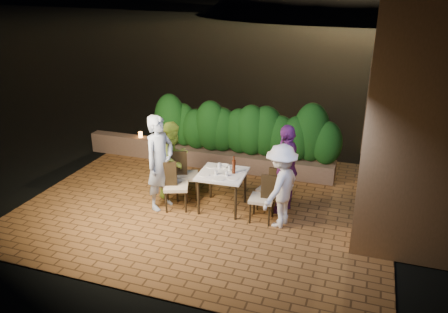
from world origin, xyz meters
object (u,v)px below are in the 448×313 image
at_px(chair_left_front, 176,185).
at_px(diner_white, 281,186).
at_px(chair_right_back, 270,188).
at_px(beer_bottle, 234,165).
at_px(bowl, 224,166).
at_px(chair_right_front, 262,198).
at_px(parapet_lamp, 140,135).
at_px(diner_green, 174,159).
at_px(dining_table, 222,191).
at_px(diner_blue, 160,163).
at_px(chair_left_back, 186,175).
at_px(diner_purple, 286,169).

relative_size(chair_left_front, diner_white, 0.63).
bearing_deg(chair_right_back, diner_white, 133.17).
relative_size(beer_bottle, bowl, 1.91).
distance_m(chair_right_front, parapet_lamp, 4.32).
height_order(diner_green, diner_white, diner_green).
bearing_deg(chair_left_front, diner_white, -19.74).
distance_m(dining_table, chair_right_front, 0.87).
relative_size(diner_white, parapet_lamp, 11.05).
bearing_deg(chair_right_back, diner_blue, 29.43).
height_order(dining_table, diner_white, diner_white).
xyz_separation_m(dining_table, chair_left_front, (-0.84, -0.29, 0.11)).
distance_m(beer_bottle, diner_white, 1.04).
xyz_separation_m(beer_bottle, parapet_lamp, (-3.08, 1.94, -0.35)).
height_order(chair_right_back, diner_green, diner_green).
xyz_separation_m(chair_left_back, chair_right_back, (1.71, 0.06, -0.07)).
distance_m(chair_left_front, diner_purple, 2.13).
bearing_deg(chair_left_front, parapet_lamp, 111.24).
bearing_deg(chair_left_front, diner_purple, -4.04).
distance_m(beer_bottle, chair_left_back, 1.14).
xyz_separation_m(diner_purple, parapet_lamp, (-4.04, 1.70, -0.30)).
distance_m(diner_green, diner_white, 2.38).
relative_size(dining_table, chair_left_back, 0.87).
xyz_separation_m(beer_bottle, chair_left_back, (-1.05, 0.16, -0.42)).
xyz_separation_m(chair_right_front, diner_purple, (0.33, 0.51, 0.41)).
distance_m(dining_table, chair_right_back, 0.91).
xyz_separation_m(bowl, chair_right_front, (0.90, -0.49, -0.31)).
bearing_deg(chair_left_back, chair_right_front, -37.22).
height_order(chair_left_back, parapet_lamp, chair_left_back).
bearing_deg(diner_green, chair_right_front, -86.27).
xyz_separation_m(beer_bottle, chair_left_front, (-1.05, -0.35, -0.43)).
bearing_deg(diner_purple, chair_right_back, -81.41).
distance_m(dining_table, bowl, 0.49).
height_order(chair_left_front, chair_right_back, chair_left_front).
height_order(dining_table, chair_right_back, chair_right_back).
bearing_deg(dining_table, beer_bottle, 15.78).
xyz_separation_m(dining_table, diner_white, (1.18, -0.27, 0.40)).
height_order(bowl, chair_left_front, chair_left_front).
bearing_deg(diner_blue, chair_right_back, -56.80).
bearing_deg(diner_blue, chair_left_front, -67.79).
distance_m(dining_table, parapet_lamp, 3.50).
bearing_deg(diner_green, diner_white, -85.58).
height_order(chair_left_back, diner_blue, diner_blue).
bearing_deg(diner_purple, beer_bottle, -71.91).
xyz_separation_m(chair_left_front, chair_left_back, (0.00, 0.50, 0.02)).
height_order(diner_white, parapet_lamp, diner_white).
bearing_deg(bowl, parapet_lamp, 148.63).
xyz_separation_m(chair_right_back, diner_white, (0.32, -0.54, 0.34)).
bearing_deg(chair_right_back, diner_purple, -162.31).
distance_m(beer_bottle, parapet_lamp, 3.66).
distance_m(beer_bottle, chair_right_front, 0.82).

